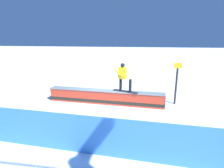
{
  "coord_description": "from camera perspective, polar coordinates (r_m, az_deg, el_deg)",
  "views": [
    {
      "loc": [
        -1.92,
        9.23,
        3.54
      ],
      "look_at": [
        -0.55,
        1.03,
        1.39
      ],
      "focal_mm": 29.09,
      "sensor_mm": 36.0,
      "label": 1
    }
  ],
  "objects": [
    {
      "name": "trail_marker",
      "position": [
        10.24,
        19.58,
        0.45
      ],
      "size": [
        0.4,
        0.1,
        2.26
      ],
      "color": "#262628",
      "rests_on": "ground_plane"
    },
    {
      "name": "grind_box",
      "position": [
        9.95,
        -2.14,
        -4.27
      ],
      "size": [
        6.34,
        0.86,
        0.76
      ],
      "color": "red",
      "rests_on": "ground_plane"
    },
    {
      "name": "snowboarder",
      "position": [
        9.47,
        3.58,
        2.47
      ],
      "size": [
        1.42,
        0.75,
        1.5
      ],
      "color": "#252628",
      "rests_on": "grind_box"
    },
    {
      "name": "ground_plane",
      "position": [
        10.07,
        -2.12,
        -6.12
      ],
      "size": [
        120.0,
        120.0,
        0.0
      ],
      "primitive_type": "plane",
      "color": "white"
    },
    {
      "name": "safety_fence",
      "position": [
        5.94,
        -11.05,
        -15.09
      ],
      "size": [
        9.05,
        0.54,
        1.27
      ],
      "primitive_type": "cube",
      "rotation": [
        0.0,
        0.0,
        -0.05
      ],
      "color": "#3C86EB",
      "rests_on": "ground_plane"
    }
  ]
}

